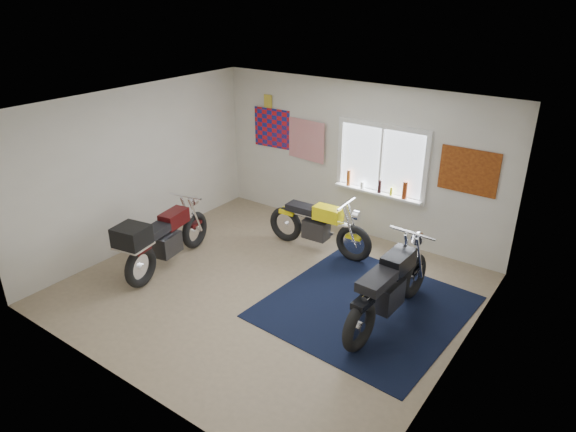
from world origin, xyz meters
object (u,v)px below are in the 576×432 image
Objects in this scene: black_chrome_bike at (389,289)px; maroon_tourer at (162,239)px; navy_rug at (365,307)px; yellow_triumph at (318,227)px.

black_chrome_bike is 3.56m from maroon_tourer.
black_chrome_bike reaches higher than navy_rug.
black_chrome_bike is at bearing -34.97° from yellow_triumph.
navy_rug is 1.19× the size of black_chrome_bike.
black_chrome_bike reaches higher than yellow_triumph.
maroon_tourer is at bearing 105.45° from black_chrome_bike.
yellow_triumph is at bearing 59.97° from black_chrome_bike.
navy_rug is 1.33× the size of yellow_triumph.
maroon_tourer is at bearing -132.07° from yellow_triumph.
yellow_triumph is at bearing 144.34° from navy_rug.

